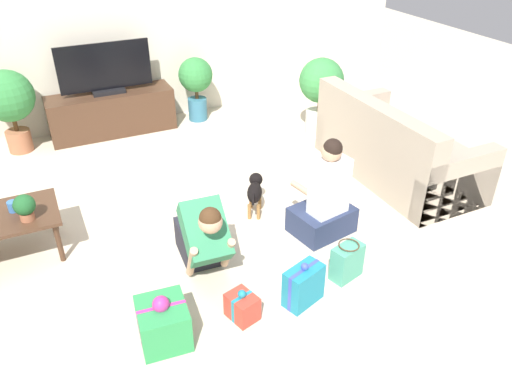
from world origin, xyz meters
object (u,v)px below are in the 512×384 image
mug (13,206)px  tv_console (112,113)px  person_sitting (325,201)px  dog (255,190)px  sofa_right (394,150)px  gift_box_b (303,285)px  person_kneeling (202,236)px  tabletop_plant (25,207)px  potted_plant_back_left (9,100)px  potted_plant_corner_right (321,88)px  gift_box_a (163,323)px  tv (105,71)px  gift_box_c (242,306)px  potted_plant_back_right (196,81)px  gift_bag_a (347,261)px

mug → tv_console: bearing=60.5°
person_sitting → dog: (-0.41, 0.58, -0.10)m
sofa_right → mug: size_ratio=15.33×
dog → gift_box_b: gift_box_b is taller
person_kneeling → tabletop_plant: 1.42m
potted_plant_back_left → potted_plant_corner_right: potted_plant_back_left is taller
person_kneeling → gift_box_a: size_ratio=2.03×
potted_plant_back_left → person_sitting: (2.36, -2.94, -0.30)m
person_kneeling → gift_box_b: bearing=-48.3°
gift_box_a → person_kneeling: bearing=49.9°
tv → gift_box_c: size_ratio=4.27×
potted_plant_back_right → gift_box_a: (-1.51, -3.56, -0.38)m
potted_plant_back_right → dog: bearing=-96.3°
tv → mug: 2.46m
gift_box_c → tv: bearing=92.6°
gift_box_a → tv_console: bearing=83.7°
gift_bag_a → mug: bearing=147.5°
potted_plant_back_right → gift_bag_a: potted_plant_back_right is taller
gift_box_c → gift_bag_a: size_ratio=0.81×
tv_console → gift_box_c: size_ratio=5.89×
person_sitting → gift_box_c: 1.29m
gift_box_a → gift_bag_a: size_ratio=1.20×
gift_box_c → tabletop_plant: tabletop_plant is taller
person_kneeling → gift_box_a: bearing=-126.2°
tv → person_kneeling: tv is taller
potted_plant_corner_right → mug: size_ratio=8.01×
mug → person_kneeling: bearing=-33.8°
sofa_right → dog: sofa_right is taller
person_kneeling → gift_box_b: size_ratio=2.14×
tv_console → potted_plant_back_left: bearing=-177.4°
person_sitting → tabletop_plant: person_sitting is taller
mug → tv: bearing=60.5°
sofa_right → potted_plant_back_left: bearing=56.8°
potted_plant_back_right → tv_console: bearing=177.4°
gift_box_a → tabletop_plant: tabletop_plant is taller
potted_plant_back_right → tabletop_plant: size_ratio=3.75×
gift_box_b → tabletop_plant: 2.26m
tv_console → person_kneeling: size_ratio=1.95×
sofa_right → tv: (-2.48, 2.40, 0.49)m
potted_plant_corner_right → gift_bag_a: bearing=-116.8°
tv → potted_plant_back_left: size_ratio=1.13×
gift_bag_a → potted_plant_back_right: bearing=89.8°
potted_plant_back_right → tabletop_plant: (-2.22, -2.26, -0.01)m
potted_plant_back_right → gift_box_b: bearing=-97.3°
tv → tabletop_plant: size_ratio=4.93×
gift_box_c → gift_box_b: bearing=-5.6°
potted_plant_back_left → gift_box_b: potted_plant_back_left is taller
sofa_right → potted_plant_back_right: (-1.37, 2.35, 0.23)m
person_sitting → gift_box_b: (-0.61, -0.70, -0.17)m
person_sitting → gift_bag_a: size_ratio=2.94×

